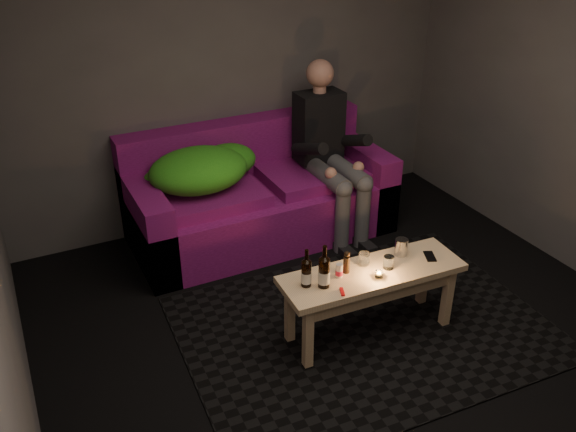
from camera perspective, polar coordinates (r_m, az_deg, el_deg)
name	(u,v)px	position (r m, az deg, el deg)	size (l,w,h in m)	color
floor	(373,357)	(4.08, 7.97, -12.97)	(4.50, 4.50, 0.00)	black
room	(347,90)	(3.61, 5.52, 11.66)	(4.50, 4.50, 4.50)	silver
rug	(364,327)	(4.30, 7.11, -10.27)	(2.45, 1.78, 0.01)	black
sofa	(258,197)	(5.22, -2.81, 1.77)	(2.18, 0.98, 0.94)	#670D54
green_blanket	(203,169)	(4.90, -8.00, 4.42)	(0.96, 0.65, 0.33)	#26911A
person	(329,148)	(5.15, 3.83, 6.40)	(0.39, 0.90, 1.45)	black
coffee_table	(372,282)	(4.02, 7.83, -6.14)	(1.24, 0.45, 0.50)	tan
beer_bottle_a	(306,273)	(3.75, 1.73, -5.32)	(0.07, 0.07, 0.26)	black
beer_bottle_b	(324,272)	(3.74, 3.39, -5.23)	(0.07, 0.07, 0.29)	black
salt_shaker	(339,271)	(3.87, 4.81, -5.11)	(0.04, 0.04, 0.09)	silver
pepper_mill	(347,265)	(3.91, 5.50, -4.55)	(0.04, 0.04, 0.12)	black
tumbler_back	(364,259)	(4.01, 7.14, -4.01)	(0.07, 0.07, 0.09)	white
tealight	(379,274)	(3.91, 8.50, -5.41)	(0.05, 0.05, 0.04)	white
tumbler_front	(389,262)	(3.99, 9.39, -4.30)	(0.07, 0.07, 0.09)	white
steel_cup	(401,247)	(4.14, 10.55, -2.87)	(0.09, 0.09, 0.12)	#ACAEB3
smartphone	(430,256)	(4.18, 13.13, -3.70)	(0.06, 0.13, 0.01)	black
red_lighter	(342,292)	(3.75, 5.09, -7.07)	(0.02, 0.08, 0.01)	red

